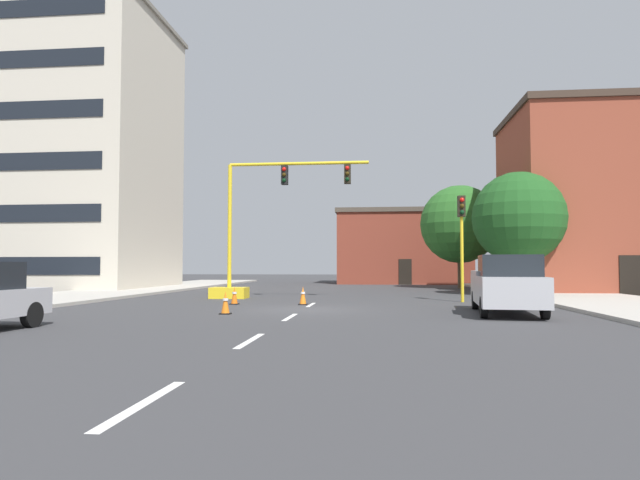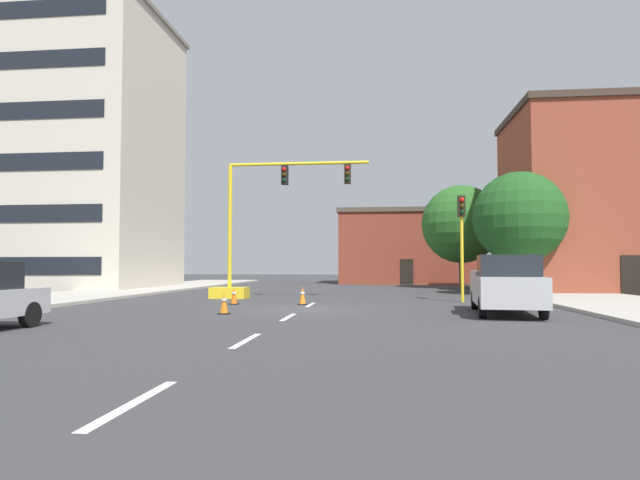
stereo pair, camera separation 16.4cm
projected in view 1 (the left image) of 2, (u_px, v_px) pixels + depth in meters
The scene contains 18 objects.
ground_plane at pixel (303, 310), 20.46m from camera, with size 160.00×160.00×0.00m, color #38383A.
sidewalk_left at pixel (90, 295), 29.74m from camera, with size 6.00×56.00×0.14m, color #B2ADA3.
sidewalk_right at pixel (581, 297), 27.08m from camera, with size 6.00×56.00×0.14m, color #B2ADA3.
lane_stripe_seg_0 at pixel (144, 403), 6.55m from camera, with size 0.16×2.40×0.01m, color silver.
lane_stripe_seg_1 at pixel (250, 341), 12.02m from camera, with size 0.16×2.40×0.01m, color silver.
lane_stripe_seg_2 at pixel (290, 317), 17.48m from camera, with size 0.16×2.40×0.01m, color silver.
lane_stripe_seg_3 at pixel (311, 305), 22.94m from camera, with size 0.16×2.40×0.01m, color silver.
building_tall_left at pixel (75, 152), 39.79m from camera, with size 12.66×11.53×19.78m.
building_brick_center at pixel (403, 247), 51.22m from camera, with size 12.08×8.35×6.70m.
building_row_right at pixel (595, 201), 34.21m from camera, with size 10.40×9.22×11.31m.
traffic_signal_gantry at pixel (248, 255), 27.57m from camera, with size 7.91×1.20×6.83m.
traffic_light_pole_right at pixel (462, 224), 24.83m from camera, with size 0.32×0.47×4.80m.
tree_right_mid at pixel (519, 218), 30.43m from camera, with size 5.08×5.08×6.84m.
tree_right_far at pixel (460, 224), 40.05m from camera, with size 5.68×5.68×7.50m.
pickup_truck_silver at pixel (506, 285), 18.72m from camera, with size 2.53×5.57×1.99m.
traffic_cone_roadside_a at pixel (225, 303), 18.58m from camera, with size 0.36×0.36×0.77m.
traffic_cone_roadside_b at pixel (234, 296), 23.23m from camera, with size 0.36×0.36×0.76m.
traffic_cone_roadside_c at pixel (303, 296), 23.04m from camera, with size 0.36×0.36×0.77m.
Camera 1 is at (2.79, -20.38, 1.65)m, focal length 30.87 mm.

